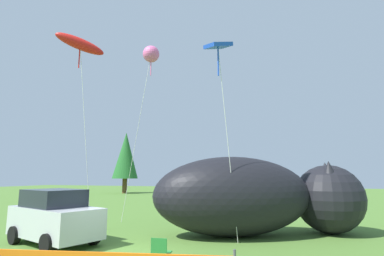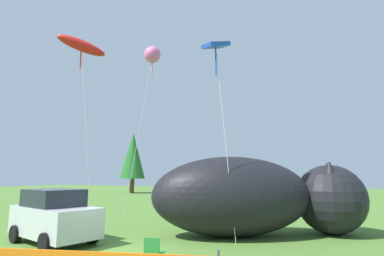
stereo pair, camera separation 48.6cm
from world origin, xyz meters
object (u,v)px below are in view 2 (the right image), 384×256
object	(u,v)px
inflatable_cat	(256,199)
kite_blue_box	(216,49)
parked_car	(54,216)
folding_chair	(153,250)
kite_red_lizard	(82,46)
kite_pink_octopus	(152,55)

from	to	relation	value
inflatable_cat	kite_blue_box	distance (m)	6.67
parked_car	folding_chair	world-z (taller)	parked_car
kite_blue_box	kite_red_lizard	distance (m)	7.69
folding_chair	kite_red_lizard	xyz separation A→B (m)	(-6.56, 4.10, 8.80)
parked_car	kite_red_lizard	world-z (taller)	kite_red_lizard
inflatable_cat	kite_pink_octopus	bearing A→B (deg)	141.57
parked_car	kite_red_lizard	distance (m)	8.77
parked_car	kite_pink_octopus	size ratio (longest dim) A/B	0.43
parked_car	folding_chair	size ratio (longest dim) A/B	4.98
inflatable_cat	kite_pink_octopus	xyz separation A→B (m)	(-5.94, 1.30, 8.00)
kite_blue_box	folding_chair	bearing A→B (deg)	-105.39
kite_blue_box	kite_red_lizard	bearing A→B (deg)	174.86
parked_car	kite_blue_box	size ratio (longest dim) A/B	0.53
inflatable_cat	kite_red_lizard	size ratio (longest dim) A/B	0.94
kite_pink_octopus	kite_blue_box	size ratio (longest dim) A/B	1.24
inflatable_cat	parked_car	bearing A→B (deg)	-176.90
folding_chair	kite_blue_box	world-z (taller)	kite_blue_box
kite_pink_octopus	kite_blue_box	distance (m)	6.28
folding_chair	kite_blue_box	bearing A→B (deg)	-19.59
inflatable_cat	kite_red_lizard	world-z (taller)	kite_red_lizard
parked_car	folding_chair	bearing A→B (deg)	1.30
inflatable_cat	kite_pink_octopus	world-z (taller)	kite_pink_octopus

